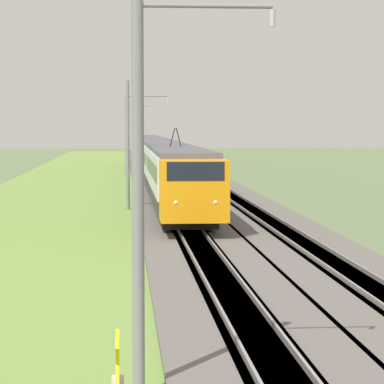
{
  "coord_description": "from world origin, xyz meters",
  "views": [
    {
      "loc": [
        -7.65,
        2.97,
        5.03
      ],
      "look_at": [
        31.58,
        0.0,
        2.17
      ],
      "focal_mm": 85.0,
      "sensor_mm": 36.0,
      "label": 1
    }
  ],
  "objects_px": {
    "passenger_train": "(157,157)",
    "catenary_mast_near": "(141,175)",
    "catenary_mast_mid": "(129,144)",
    "catenary_mast_far": "(126,135)"
  },
  "relations": [
    {
      "from": "catenary_mast_far",
      "to": "catenary_mast_near",
      "type": "bearing_deg",
      "value": 180.0
    },
    {
      "from": "passenger_train",
      "to": "catenary_mast_far",
      "type": "height_order",
      "value": "catenary_mast_far"
    },
    {
      "from": "passenger_train",
      "to": "catenary_mast_far",
      "type": "xyz_separation_m",
      "value": [
        10.32,
        2.65,
        1.81
      ]
    },
    {
      "from": "passenger_train",
      "to": "catenary_mast_near",
      "type": "xyz_separation_m",
      "value": [
        -64.46,
        2.65,
        1.86
      ]
    },
    {
      "from": "passenger_train",
      "to": "catenary_mast_near",
      "type": "bearing_deg",
      "value": -2.35
    },
    {
      "from": "passenger_train",
      "to": "catenary_mast_far",
      "type": "relative_size",
      "value": 10.85
    },
    {
      "from": "passenger_train",
      "to": "catenary_mast_mid",
      "type": "bearing_deg",
      "value": -5.59
    },
    {
      "from": "catenary_mast_mid",
      "to": "catenary_mast_far",
      "type": "distance_m",
      "value": 37.39
    },
    {
      "from": "catenary_mast_mid",
      "to": "catenary_mast_far",
      "type": "relative_size",
      "value": 0.97
    },
    {
      "from": "catenary_mast_near",
      "to": "catenary_mast_far",
      "type": "bearing_deg",
      "value": -0.0
    }
  ]
}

